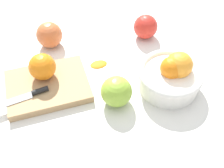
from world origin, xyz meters
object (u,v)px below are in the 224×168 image
object	(u,v)px
cutting_board	(48,86)
orange_on_board	(42,67)
knife	(28,95)
apple_back_center	(116,91)
apple_front_left	(146,27)
apple_front_right	(49,35)
bowl	(171,75)

from	to	relation	value
cutting_board	orange_on_board	distance (m)	0.06
knife	apple_back_center	xyz separation A→B (m)	(-0.23, 0.04, 0.01)
knife	cutting_board	bearing A→B (deg)	-143.92
apple_front_left	cutting_board	bearing A→B (deg)	27.34
apple_back_center	apple_front_left	size ratio (longest dim) A/B	1.06
knife	apple_back_center	bearing A→B (deg)	169.13
knife	apple_front_right	bearing A→B (deg)	-107.19
orange_on_board	apple_back_center	world-z (taller)	orange_on_board
apple_back_center	apple_front_left	distance (m)	0.29
bowl	apple_front_right	world-z (taller)	bowl
apple_back_center	cutting_board	bearing A→B (deg)	-24.56
apple_back_center	apple_front_left	xyz separation A→B (m)	(-0.15, -0.25, -0.00)
cutting_board	apple_front_left	distance (m)	0.37
orange_on_board	apple_front_right	size ratio (longest dim) A/B	0.90
apple_front_left	bowl	bearing A→B (deg)	91.55
apple_front_right	apple_front_left	world-z (taller)	apple_front_right
cutting_board	apple_front_right	world-z (taller)	apple_front_right
cutting_board	orange_on_board	xyz separation A→B (m)	(0.01, -0.03, 0.05)
apple_front_right	apple_back_center	xyz separation A→B (m)	(-0.16, 0.27, 0.00)
bowl	apple_back_center	world-z (taller)	bowl
knife	apple_front_left	xyz separation A→B (m)	(-0.38, -0.21, 0.01)
bowl	apple_front_right	size ratio (longest dim) A/B	2.17
apple_front_right	apple_back_center	world-z (taller)	same
cutting_board	apple_front_left	xyz separation A→B (m)	(-0.33, -0.17, 0.03)
knife	apple_back_center	distance (m)	0.23
orange_on_board	knife	world-z (taller)	orange_on_board
bowl	cutting_board	size ratio (longest dim) A/B	0.80
bowl	apple_front_left	distance (m)	0.23
orange_on_board	apple_front_left	size ratio (longest dim) A/B	0.94
cutting_board	orange_on_board	world-z (taller)	orange_on_board
apple_back_center	apple_front_left	world-z (taller)	apple_back_center
knife	apple_back_center	world-z (taller)	apple_back_center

